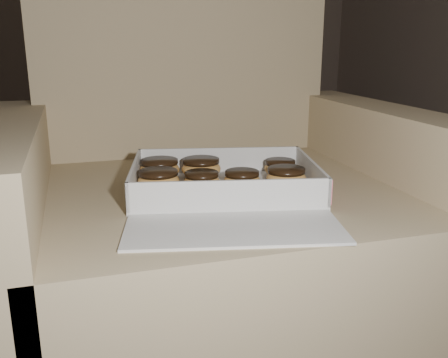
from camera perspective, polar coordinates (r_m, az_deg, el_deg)
name	(u,v)px	position (r m, az deg, el deg)	size (l,w,h in m)	color
armchair	(211,231)	(1.22, -1.53, -5.98)	(0.99, 0.84, 1.03)	#988761
bakery_box	(227,191)	(1.02, 0.35, -1.41)	(0.46, 0.51, 0.06)	silver
donut_a	(280,167)	(1.15, 6.44, 1.32)	(0.07, 0.07, 0.04)	#E7A950
donut_b	(201,168)	(1.13, -2.62, 1.32)	(0.09, 0.09, 0.04)	#E7A950
donut_c	(160,169)	(1.13, -7.38, 1.19)	(0.09, 0.09, 0.04)	#E7A950
donut_d	(286,177)	(1.07, 7.12, 0.23)	(0.08, 0.08, 0.04)	#E7A950
donut_e	(159,180)	(1.04, -7.50, -0.09)	(0.09, 0.09, 0.04)	#E7A950
donut_f	(202,180)	(1.04, -2.55, -0.14)	(0.08, 0.08, 0.04)	#E7A950
donut_g	(242,179)	(1.05, 2.07, -0.04)	(0.08, 0.08, 0.04)	#E7A950
crumb_a	(270,200)	(0.98, 5.31, -2.43)	(0.01, 0.01, 0.00)	black
crumb_b	(222,199)	(0.98, -0.21, -2.31)	(0.01, 0.01, 0.00)	black
crumb_c	(233,195)	(1.00, 1.08, -1.89)	(0.01, 0.01, 0.00)	black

